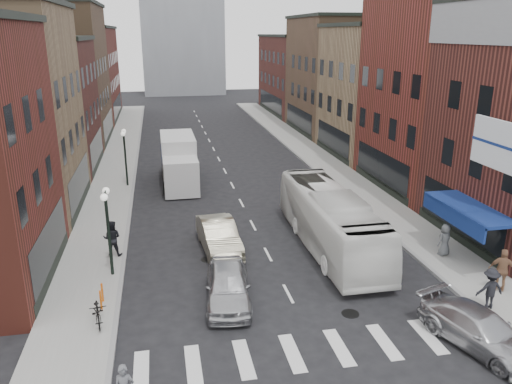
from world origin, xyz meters
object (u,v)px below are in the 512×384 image
transit_bus (330,220)px  ped_left_solo (112,238)px  streetlamp_far (125,147)px  sedan_left_far (219,236)px  parked_bicycle (98,311)px  ped_right_a (490,289)px  ped_right_c (445,240)px  streetlamp_near (107,217)px  sedan_left_near (228,285)px  ped_right_b (503,270)px  box_truck (179,161)px  billboard_sign (498,146)px  curb_car (480,329)px  bike_rack (102,296)px

transit_bus → ped_left_solo: size_ratio=6.08×
streetlamp_far → sedan_left_far: size_ratio=0.87×
parked_bicycle → ped_right_a: (15.01, -1.88, 0.39)m
streetlamp_far → transit_bus: 16.70m
transit_bus → ped_right_c: 5.59m
streetlamp_near → sedan_left_near: bearing=-33.4°
streetlamp_far → ped_right_b: 24.78m
streetlamp_far → box_truck: streetlamp_far is taller
sedan_left_near → parked_bicycle: bearing=-164.8°
streetlamp_near → sedan_left_far: size_ratio=0.87×
billboard_sign → ped_right_c: billboard_sign is taller
streetlamp_near → parked_bicycle: streetlamp_near is taller
billboard_sign → box_truck: size_ratio=0.47×
ped_left_solo → box_truck: bearing=-98.1°
streetlamp_near → box_truck: streetlamp_near is taller
sedan_left_far → ped_right_b: ped_right_b is taller
parked_bicycle → ped_right_b: ped_right_b is taller
sedan_left_near → ped_right_b: bearing=-1.2°
transit_bus → sedan_left_near: 7.36m
streetlamp_far → sedan_left_far: streetlamp_far is taller
ped_left_solo → curb_car: bearing=152.4°
parked_bicycle → ped_right_a: ped_right_a is taller
billboard_sign → sedan_left_far: bearing=153.2°
bike_rack → ped_left_solo: bearing=88.9°
sedan_left_near → ped_right_b: size_ratio=2.38×
sedan_left_far → curb_car: 12.65m
curb_car → ped_right_a: 2.71m
parked_bicycle → curb_car: bearing=-26.1°
streetlamp_near → ped_right_b: size_ratio=2.20×
transit_bus → ped_right_a: size_ratio=6.46×
streetlamp_far → transit_bus: streetlamp_far is taller
bike_rack → transit_bus: transit_bus is taller
bike_rack → transit_bus: size_ratio=0.07×
box_truck → bike_rack: bearing=-103.4°
box_truck → ped_right_b: size_ratio=4.19×
streetlamp_near → curb_car: streetlamp_near is taller
bike_rack → curb_car: size_ratio=0.17×
sedan_left_far → billboard_sign: bearing=-31.0°
sedan_left_near → ped_right_c: size_ratio=2.78×
streetlamp_far → billboard_sign: bearing=-47.6°
ped_left_solo → ped_right_c: (15.86, -3.08, -0.09)m
sedan_left_near → transit_bus: bearing=43.3°
streetlamp_far → ped_right_b: (16.18, -18.68, -1.83)m
bike_rack → parked_bicycle: size_ratio=0.46×
ped_right_a → ped_right_b: 1.80m
streetlamp_far → ped_right_c: 21.85m
parked_bicycle → transit_bus: bearing=15.8°
sedan_left_near → parked_bicycle: size_ratio=2.57×
curb_car → ped_right_c: bearing=49.8°
sedan_left_far → parked_bicycle: (-5.28, -5.96, -0.18)m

